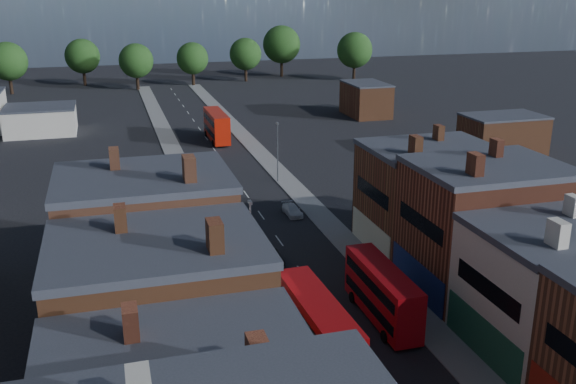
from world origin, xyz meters
TOP-DOWN VIEW (x-y plane):
  - pavement_west at (-6.50, 50.00)m, footprint 3.00×200.00m
  - pavement_east at (6.50, 50.00)m, footprint 3.00×200.00m
  - lamp_post_2 at (-5.20, 30.00)m, footprint 0.25×0.70m
  - lamp_post_3 at (5.20, 60.00)m, footprint 0.25×0.70m
  - bus_0 at (-3.30, 17.71)m, footprint 3.16×11.25m
  - bus_1 at (3.50, 22.10)m, footprint 2.59×10.18m
  - bus_2 at (1.50, 85.85)m, footprint 2.92×11.38m
  - car_2 at (-2.15, 34.83)m, footprint 1.98×4.13m
  - car_3 at (3.48, 47.13)m, footprint 1.80×4.05m
  - ped_3 at (5.30, 24.52)m, footprint 0.87×1.26m

SIDE VIEW (x-z plane):
  - pavement_west at x=-6.50m, z-range 0.00..0.12m
  - pavement_east at x=6.50m, z-range 0.00..0.12m
  - car_2 at x=-2.15m, z-range 0.00..1.14m
  - car_3 at x=3.48m, z-range 0.00..1.16m
  - ped_3 at x=5.30m, z-range 0.12..2.08m
  - bus_1 at x=3.50m, z-range 0.17..4.57m
  - bus_0 at x=-3.30m, z-range 0.19..5.01m
  - bus_2 at x=1.50m, z-range 0.19..5.10m
  - lamp_post_2 at x=-5.20m, z-range 0.64..8.77m
  - lamp_post_3 at x=5.20m, z-range 0.64..8.77m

